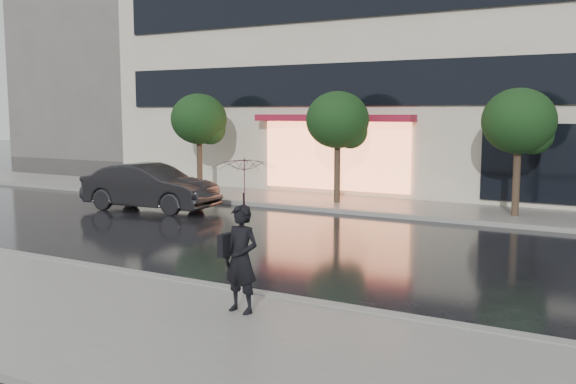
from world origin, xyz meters
The scene contains 11 objects.
ground centered at (0.00, 0.00, 0.00)m, with size 120.00×120.00×0.00m, color black.
sidewalk_near centered at (0.00, -3.25, 0.06)m, with size 60.00×4.50×0.12m, color slate.
sidewalk_far centered at (0.00, 10.25, 0.06)m, with size 60.00×3.50×0.12m, color slate.
curb_near centered at (0.00, -1.00, 0.07)m, with size 60.00×0.25×0.14m, color gray.
curb_far centered at (0.00, 8.50, 0.07)m, with size 60.00×0.25×0.14m, color gray.
bg_building_left centered at (-28.00, 26.00, 6.00)m, with size 14.00×10.00×12.00m, color #59544F.
tree_far_west centered at (-8.94, 10.03, 2.92)m, with size 2.20×2.20×3.99m.
tree_mid_west centered at (-2.94, 10.03, 2.92)m, with size 2.20×2.20×3.99m.
tree_mid_east centered at (3.06, 10.03, 2.92)m, with size 2.20×2.20×3.99m.
parked_car centered at (-8.02, 6.00, 0.77)m, with size 1.64×4.70×1.55m, color black.
pedestrian_with_umbrella centered at (1.07, -2.05, 1.76)m, with size 1.11×1.13×2.47m.
Camera 1 is at (6.54, -10.23, 3.26)m, focal length 40.00 mm.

